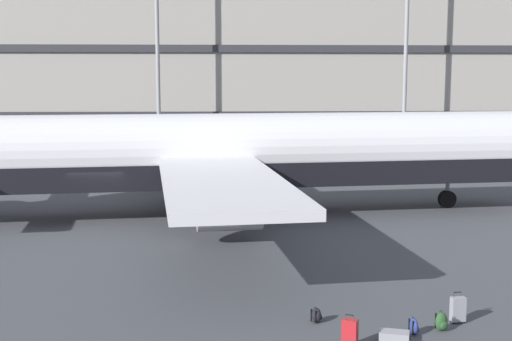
{
  "coord_description": "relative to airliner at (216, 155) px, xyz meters",
  "views": [
    {
      "loc": [
        5.84,
        -31.61,
        6.74
      ],
      "look_at": [
        7.11,
        -4.29,
        3.0
      ],
      "focal_mm": 47.83,
      "sensor_mm": 36.0,
      "label": 1
    }
  ],
  "objects": [
    {
      "name": "suitcase_orange",
      "position": [
        3.52,
        -16.95,
        -2.58
      ],
      "size": [
        0.44,
        0.38,
        0.92
      ],
      "color": "#B21E23",
      "rests_on": "ground_plane"
    },
    {
      "name": "backpack_black",
      "position": [
        5.38,
        -16.09,
        -2.77
      ],
      "size": [
        0.28,
        0.39,
        0.51
      ],
      "color": "navy",
      "rests_on": "ground_plane"
    },
    {
      "name": "airliner",
      "position": [
        0.0,
        0.0,
        0.0
      ],
      "size": [
        36.82,
        29.79,
        10.53
      ],
      "color": "silver",
      "rests_on": "ground_plane"
    },
    {
      "name": "light_mast_center_left",
      "position": [
        -5.45,
        28.31,
        9.82
      ],
      "size": [
        1.8,
        0.5,
        22.22
      ],
      "color": "gray",
      "rests_on": "ground_plane"
    },
    {
      "name": "suitcase_silver",
      "position": [
        4.74,
        -16.56,
        -2.85
      ],
      "size": [
        0.85,
        0.62,
        0.28
      ],
      "color": "gray",
      "rests_on": "ground_plane"
    },
    {
      "name": "backpack_navy",
      "position": [
        6.2,
        -15.86,
        -2.74
      ],
      "size": [
        0.43,
        0.39,
        0.56
      ],
      "color": "#264C26",
      "rests_on": "ground_plane"
    },
    {
      "name": "terminal_structure",
      "position": [
        -5.43,
        41.88,
        6.47
      ],
      "size": [
        152.14,
        18.96,
        18.91
      ],
      "color": "gray",
      "rests_on": "ground_plane"
    },
    {
      "name": "ground_plane",
      "position": [
        -5.43,
        -1.51,
        -2.99
      ],
      "size": [
        600.0,
        600.0,
        0.0
      ],
      "primitive_type": "plane",
      "color": "#424449"
    },
    {
      "name": "backpack_upright",
      "position": [
        2.93,
        -15.07,
        -2.79
      ],
      "size": [
        0.39,
        0.4,
        0.47
      ],
      "color": "black",
      "rests_on": "ground_plane"
    },
    {
      "name": "suitcase_red",
      "position": [
        6.84,
        -15.27,
        -2.6
      ],
      "size": [
        0.42,
        0.28,
        0.86
      ],
      "color": "gray",
      "rests_on": "ground_plane"
    }
  ]
}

